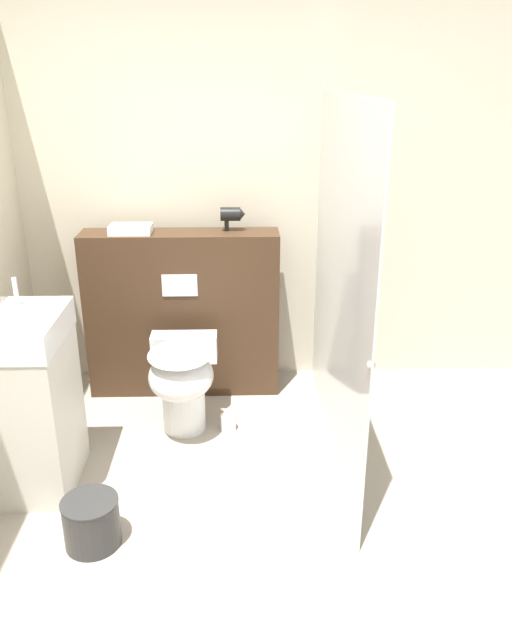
{
  "coord_description": "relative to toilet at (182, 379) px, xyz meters",
  "views": [
    {
      "loc": [
        0.07,
        -2.14,
        2.02
      ],
      "look_at": [
        0.16,
        1.15,
        0.71
      ],
      "focal_mm": 35.0,
      "sensor_mm": 36.0,
      "label": 1
    }
  ],
  "objects": [
    {
      "name": "partition_panel",
      "position": [
        -0.03,
        0.55,
        0.2
      ],
      "size": [
        1.25,
        0.27,
        1.09
      ],
      "color": "#3D2819",
      "rests_on": "ground_plane"
    },
    {
      "name": "sink_vanity",
      "position": [
        -0.76,
        -0.49,
        0.13
      ],
      "size": [
        0.49,
        0.54,
        1.08
      ],
      "color": "beige",
      "rests_on": "ground_plane"
    },
    {
      "name": "waste_bin",
      "position": [
        -0.34,
        -0.97,
        -0.23
      ],
      "size": [
        0.26,
        0.26,
        0.23
      ],
      "color": "#2D2D2D",
      "rests_on": "ground_plane"
    },
    {
      "name": "spare_toilet_roll",
      "position": [
        0.27,
        -0.01,
        -0.29
      ],
      "size": [
        0.09,
        0.09,
        0.1
      ],
      "color": "white",
      "rests_on": "ground_plane"
    },
    {
      "name": "wall_back",
      "position": [
        0.27,
        0.81,
        0.91
      ],
      "size": [
        8.0,
        0.06,
        2.5
      ],
      "color": "beige",
      "rests_on": "ground_plane"
    },
    {
      "name": "hair_drier",
      "position": [
        0.3,
        0.58,
        0.85
      ],
      "size": [
        0.15,
        0.09,
        0.15
      ],
      "color": "black",
      "rests_on": "partition_panel"
    },
    {
      "name": "toilet",
      "position": [
        0.0,
        0.0,
        0.0
      ],
      "size": [
        0.4,
        0.55,
        0.54
      ],
      "color": "white",
      "rests_on": "ground_plane"
    },
    {
      "name": "shower_glass",
      "position": [
        0.87,
        -0.14,
        0.62
      ],
      "size": [
        0.04,
        1.85,
        1.93
      ],
      "color": "silver",
      "rests_on": "ground_plane"
    },
    {
      "name": "folded_towel",
      "position": [
        -0.33,
        0.53,
        0.77
      ],
      "size": [
        0.26,
        0.16,
        0.05
      ],
      "color": "white",
      "rests_on": "partition_panel"
    },
    {
      "name": "ground_plane",
      "position": [
        0.27,
        -1.14,
        -0.34
      ],
      "size": [
        12.0,
        12.0,
        0.0
      ],
      "primitive_type": "plane",
      "color": "#9E9384"
    }
  ]
}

